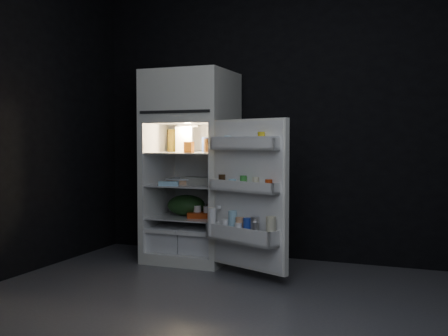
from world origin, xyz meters
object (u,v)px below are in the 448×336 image
at_px(yogurt_tray, 203,215).
at_px(egg_carton, 197,181).
at_px(refrigerator, 192,160).
at_px(fridge_door, 247,197).
at_px(milk_jug, 184,140).

bearing_deg(yogurt_tray, egg_carton, 125.44).
relative_size(refrigerator, yogurt_tray, 6.26).
distance_m(fridge_door, milk_jug, 1.08).
bearing_deg(milk_jug, yogurt_tray, -46.12).
bearing_deg(yogurt_tray, fridge_door, -54.30).
xyz_separation_m(refrigerator, yogurt_tray, (0.17, -0.12, -0.50)).
xyz_separation_m(fridge_door, milk_jug, (-0.81, 0.53, 0.46)).
height_order(refrigerator, milk_jug, refrigerator).
xyz_separation_m(refrigerator, milk_jug, (-0.09, 0.01, 0.19)).
bearing_deg(fridge_door, milk_jug, 146.85).
height_order(milk_jug, yogurt_tray, milk_jug).
distance_m(refrigerator, egg_carton, 0.22).
bearing_deg(egg_carton, fridge_door, -24.39).
relative_size(egg_carton, yogurt_tray, 1.13).
bearing_deg(refrigerator, yogurt_tray, -36.05).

